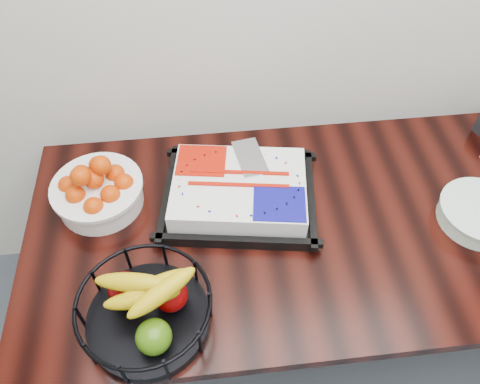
{
  "coord_description": "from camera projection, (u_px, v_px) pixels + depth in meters",
  "views": [
    {
      "loc": [
        -0.32,
        1.13,
        1.97
      ],
      "look_at": [
        -0.21,
        2.08,
        0.83
      ],
      "focal_mm": 35.0,
      "sensor_mm": 36.0,
      "label": 1
    }
  ],
  "objects": [
    {
      "name": "table",
      "position": [
        304.0,
        237.0,
        1.58
      ],
      "size": [
        1.8,
        0.9,
        0.75
      ],
      "color": "black",
      "rests_on": "ground"
    },
    {
      "name": "cake_tray",
      "position": [
        239.0,
        192.0,
        1.53
      ],
      "size": [
        0.55,
        0.46,
        0.1
      ],
      "color": "black",
      "rests_on": "table"
    },
    {
      "name": "tangerine_bowl",
      "position": [
        97.0,
        187.0,
        1.5
      ],
      "size": [
        0.3,
        0.3,
        0.19
      ],
      "color": "white",
      "rests_on": "table"
    },
    {
      "name": "fruit_basket",
      "position": [
        145.0,
        309.0,
        1.23
      ],
      "size": [
        0.36,
        0.36,
        0.19
      ],
      "color": "black",
      "rests_on": "table"
    },
    {
      "name": "plate_stack",
      "position": [
        479.0,
        214.0,
        1.49
      ],
      "size": [
        0.26,
        0.26,
        0.06
      ],
      "color": "white",
      "rests_on": "table"
    }
  ]
}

